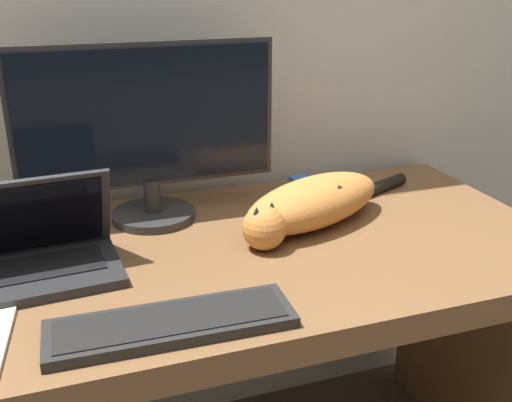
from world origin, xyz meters
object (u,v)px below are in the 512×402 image
(external_keyboard, at_px, (172,324))
(cat, at_px, (312,202))
(laptop, at_px, (31,257))
(monitor, at_px, (148,130))

(external_keyboard, relative_size, cat, 0.74)
(cat, bearing_deg, laptop, 162.20)
(external_keyboard, bearing_deg, monitor, 85.13)
(laptop, distance_m, cat, 0.63)
(monitor, relative_size, external_keyboard, 1.43)
(laptop, bearing_deg, external_keyboard, -54.81)
(monitor, xyz_separation_m, cat, (0.35, -0.16, -0.16))
(monitor, distance_m, laptop, 0.39)
(monitor, bearing_deg, external_keyboard, -96.39)
(monitor, height_order, external_keyboard, monitor)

